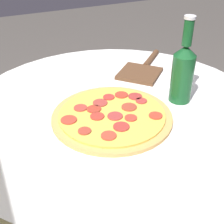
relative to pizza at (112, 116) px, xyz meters
The scene contains 4 objects.
table 0.22m from the pizza, 33.88° to the right, with size 0.91×0.91×0.78m.
pizza is the anchor object (origin of this frame).
beer_bottle 0.24m from the pizza, 88.88° to the right, with size 0.06×0.06×0.25m.
pizza_paddle 0.32m from the pizza, 44.84° to the right, with size 0.25×0.26×0.02m.
Camera 1 is at (-0.70, 0.34, 1.26)m, focal length 50.00 mm.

